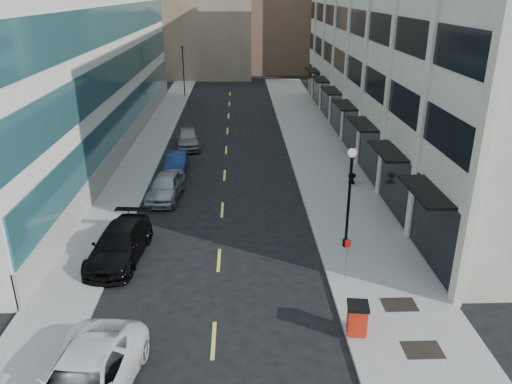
{
  "coord_description": "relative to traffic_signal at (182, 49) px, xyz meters",
  "views": [
    {
      "loc": [
        1.05,
        -13.33,
        12.24
      ],
      "look_at": [
        1.88,
        9.77,
        2.85
      ],
      "focal_mm": 35.0,
      "sensor_mm": 36.0,
      "label": 1
    }
  ],
  "objects": [
    {
      "name": "road_centerline",
      "position": [
        5.5,
        -31.0,
        -5.71
      ],
      "size": [
        0.15,
        68.2,
        0.01
      ],
      "color": "#D8CC4C",
      "rests_on": "ground"
    },
    {
      "name": "car_blue_sedan",
      "position": [
        2.02,
        -27.0,
        -5.03
      ],
      "size": [
        1.47,
        4.17,
        1.37
      ],
      "primitive_type": "imported",
      "rotation": [
        0.0,
        0.0,
        0.01
      ],
      "color": "#14254B",
      "rests_on": "ground"
    },
    {
      "name": "building_right",
      "position": [
        22.44,
        -21.01,
        3.28
      ],
      "size": [
        15.3,
        46.5,
        18.25
      ],
      "color": "beige",
      "rests_on": "ground"
    },
    {
      "name": "building_left",
      "position": [
        -10.45,
        -21.0,
        4.27
      ],
      "size": [
        16.14,
        46.0,
        20.0
      ],
      "color": "silver",
      "rests_on": "ground"
    },
    {
      "name": "lamppost",
      "position": [
        11.9,
        -39.04,
        -2.46
      ],
      "size": [
        0.44,
        0.44,
        5.3
      ],
      "color": "black",
      "rests_on": "sidewalk_right"
    },
    {
      "name": "trash_bin",
      "position": [
        10.9,
        -45.93,
        -4.88
      ],
      "size": [
        0.88,
        0.94,
        1.28
      ],
      "rotation": [
        0.0,
        0.0,
        -0.13
      ],
      "color": "red",
      "rests_on": "sidewalk_right"
    },
    {
      "name": "car_silver_sedan",
      "position": [
        1.91,
        -32.06,
        -4.92
      ],
      "size": [
        2.33,
        4.84,
        1.59
      ],
      "primitive_type": "imported",
      "rotation": [
        0.0,
        0.0,
        -0.1
      ],
      "color": "gray",
      "rests_on": "ground"
    },
    {
      "name": "grate_far",
      "position": [
        13.1,
        -44.2,
        -5.56
      ],
      "size": [
        1.4,
        1.0,
        0.01
      ],
      "primitive_type": "cube",
      "color": "black",
      "rests_on": "sidewalk_right"
    },
    {
      "name": "car_black_pickup",
      "position": [
        0.7,
        -39.7,
        -4.91
      ],
      "size": [
        2.75,
        5.74,
        1.61
      ],
      "primitive_type": "imported",
      "rotation": [
        0.0,
        0.0,
        -0.09
      ],
      "color": "black",
      "rests_on": "ground"
    },
    {
      "name": "ground",
      "position": [
        5.5,
        -48.0,
        -5.72
      ],
      "size": [
        160.0,
        160.0,
        0.0
      ],
      "primitive_type": "plane",
      "color": "black",
      "rests_on": "ground"
    },
    {
      "name": "sidewalk_right",
      "position": [
        13.0,
        -28.0,
        -5.64
      ],
      "size": [
        5.0,
        80.0,
        0.15
      ],
      "primitive_type": "cube",
      "color": "gray",
      "rests_on": "ground"
    },
    {
      "name": "sign_post",
      "position": [
        11.26,
        -42.13,
        -4.18
      ],
      "size": [
        0.25,
        0.08,
        2.12
      ],
      "rotation": [
        0.0,
        0.0,
        -0.18
      ],
      "color": "slate",
      "rests_on": "sidewalk_right"
    },
    {
      "name": "car_grey_sedan",
      "position": [
        2.3,
        -21.0,
        -4.92
      ],
      "size": [
        2.47,
        4.9,
        1.6
      ],
      "primitive_type": "imported",
      "rotation": [
        0.0,
        0.0,
        0.13
      ],
      "color": "slate",
      "rests_on": "ground"
    },
    {
      "name": "traffic_signal",
      "position": [
        0.0,
        0.0,
        0.0
      ],
      "size": [
        0.66,
        0.66,
        6.98
      ],
      "color": "black",
      "rests_on": "ground"
    },
    {
      "name": "skyline_stone",
      "position": [
        23.5,
        18.0,
        4.28
      ],
      "size": [
        10.0,
        14.0,
        20.0
      ],
      "primitive_type": "cube",
      "color": "beige",
      "rests_on": "ground"
    },
    {
      "name": "urn_planter",
      "position": [
        14.1,
        -30.26,
        -5.13
      ],
      "size": [
        0.52,
        0.52,
        0.73
      ],
      "rotation": [
        0.0,
        0.0,
        -0.27
      ],
      "color": "black",
      "rests_on": "sidewalk_right"
    },
    {
      "name": "sidewalk_left",
      "position": [
        -1.0,
        -28.0,
        -5.64
      ],
      "size": [
        3.0,
        80.0,
        0.15
      ],
      "primitive_type": "cube",
      "color": "gray",
      "rests_on": "ground"
    },
    {
      "name": "grate_mid",
      "position": [
        13.1,
        -47.0,
        -5.56
      ],
      "size": [
        1.4,
        1.0,
        0.01
      ],
      "primitive_type": "cube",
      "color": "black",
      "rests_on": "sidewalk_right"
    }
  ]
}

